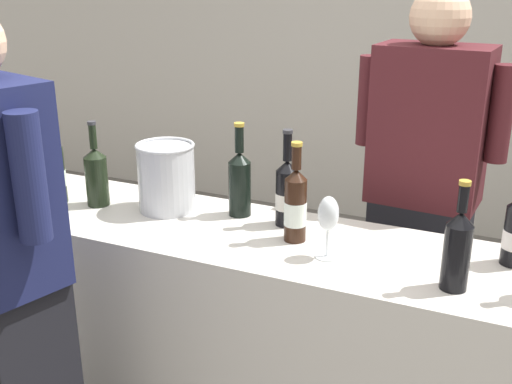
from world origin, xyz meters
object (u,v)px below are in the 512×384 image
(wine_bottle_1, at_px, (287,192))
(wine_bottle_2, at_px, (96,175))
(ice_bucket, at_px, (166,177))
(person_guest, at_px, (6,312))
(wine_bottle_4, at_px, (240,181))
(wine_bottle_3, at_px, (295,205))
(wine_glass, at_px, (328,216))
(wine_bottle_0, at_px, (457,248))
(person_server, at_px, (420,222))
(wine_bottle_8, at_px, (54,170))

(wine_bottle_1, relative_size, wine_bottle_2, 1.05)
(ice_bucket, relative_size, person_guest, 0.15)
(wine_bottle_4, bearing_deg, wine_bottle_3, -25.99)
(wine_glass, relative_size, ice_bucket, 0.79)
(wine_bottle_0, distance_m, wine_bottle_2, 1.31)
(wine_bottle_3, height_order, wine_glass, wine_bottle_3)
(ice_bucket, height_order, person_server, person_server)
(wine_bottle_2, xyz_separation_m, wine_bottle_3, (0.78, 0.00, 0.01))
(wine_bottle_1, relative_size, person_server, 0.20)
(wine_bottle_3, height_order, wine_bottle_8, wine_bottle_8)
(wine_bottle_8, bearing_deg, wine_glass, -2.00)
(person_guest, bearing_deg, wine_bottle_0, 22.54)
(wine_bottle_0, distance_m, ice_bucket, 1.06)
(wine_glass, height_order, ice_bucket, ice_bucket)
(wine_bottle_0, height_order, wine_bottle_2, wine_bottle_2)
(wine_bottle_0, bearing_deg, wine_bottle_4, 162.02)
(wine_bottle_4, relative_size, person_guest, 0.20)
(wine_bottle_2, bearing_deg, person_guest, -77.89)
(wine_bottle_0, xyz_separation_m, wine_bottle_1, (-0.59, 0.24, -0.00))
(wine_glass, relative_size, person_guest, 0.12)
(wine_bottle_4, distance_m, wine_bottle_8, 0.71)
(wine_bottle_3, relative_size, wine_bottle_8, 0.93)
(ice_bucket, bearing_deg, wine_bottle_0, -10.33)
(wine_bottle_3, bearing_deg, person_guest, -136.98)
(wine_bottle_3, distance_m, wine_bottle_8, 0.95)
(wine_bottle_0, distance_m, wine_bottle_3, 0.53)
(wine_bottle_2, relative_size, person_server, 0.19)
(wine_bottle_3, height_order, person_server, person_server)
(wine_bottle_1, xyz_separation_m, wine_glass, (0.21, -0.19, 0.02))
(wine_bottle_3, distance_m, person_guest, 0.92)
(wine_bottle_3, xyz_separation_m, wine_glass, (0.14, -0.08, 0.01))
(wine_bottle_1, distance_m, wine_bottle_4, 0.19)
(ice_bucket, distance_m, person_guest, 0.72)
(wine_bottle_3, relative_size, wine_bottle_4, 0.98)
(wine_bottle_8, xyz_separation_m, wine_glass, (1.08, -0.04, 0.01))
(wine_bottle_3, bearing_deg, wine_bottle_1, 123.81)
(person_guest, bearing_deg, wine_bottle_1, 51.14)
(wine_bottle_8, relative_size, wine_glass, 1.79)
(person_server, bearing_deg, wine_bottle_4, -144.76)
(wine_bottle_2, relative_size, wine_bottle_4, 0.95)
(wine_bottle_0, bearing_deg, wine_bottle_2, 174.57)
(wine_bottle_0, height_order, wine_bottle_3, wine_bottle_3)
(person_guest, bearing_deg, ice_bucket, 79.02)
(wine_bottle_0, height_order, person_server, person_server)
(wine_bottle_1, height_order, wine_bottle_8, wine_bottle_8)
(wine_bottle_2, height_order, wine_bottle_4, wine_bottle_4)
(wine_glass, xyz_separation_m, person_server, (0.18, 0.61, -0.22))
(wine_glass, bearing_deg, person_guest, -146.11)
(wine_bottle_1, distance_m, wine_bottle_2, 0.72)
(wine_bottle_4, height_order, ice_bucket, wine_bottle_4)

